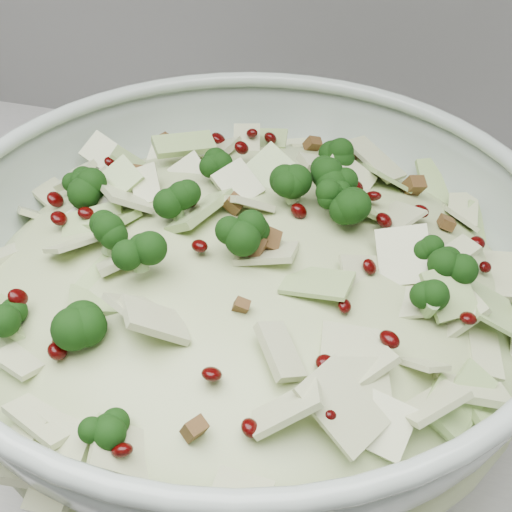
{
  "coord_description": "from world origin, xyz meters",
  "views": [
    {
      "loc": [
        -0.36,
        1.25,
        1.33
      ],
      "look_at": [
        -0.47,
        1.61,
        1.02
      ],
      "focal_mm": 50.0,
      "sensor_mm": 36.0,
      "label": 1
    }
  ],
  "objects": [
    {
      "name": "mixing_bowl",
      "position": [
        -0.47,
        1.6,
        0.99
      ],
      "size": [
        0.48,
        0.48,
        0.17
      ],
      "rotation": [
        0.0,
        0.0,
        0.18
      ],
      "color": "#A5B6AA",
      "rests_on": "counter"
    },
    {
      "name": "salad",
      "position": [
        -0.47,
        1.6,
        1.01
      ],
      "size": [
        0.44,
        0.44,
        0.17
      ],
      "rotation": [
        0.0,
        0.0,
        0.15
      ],
      "color": "#C5D591",
      "rests_on": "mixing_bowl"
    }
  ]
}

